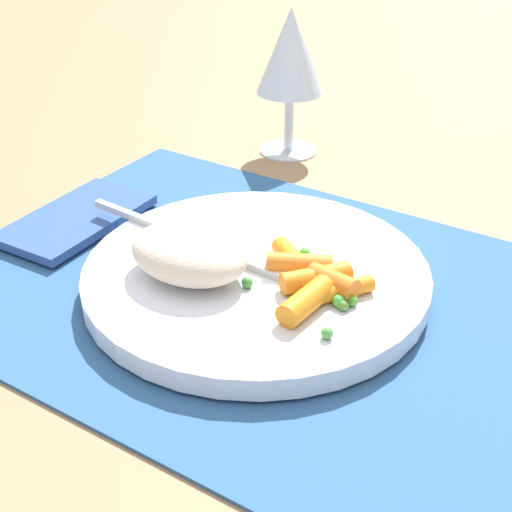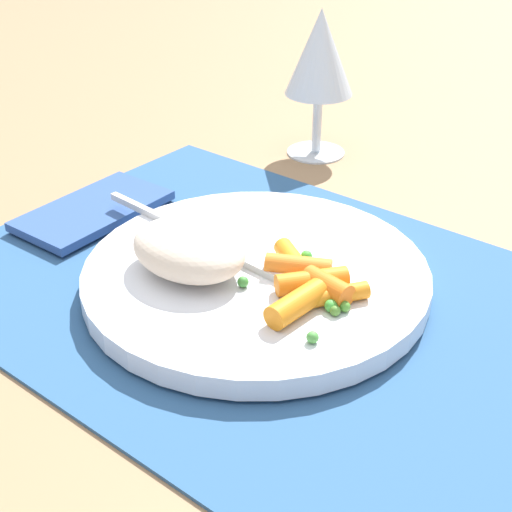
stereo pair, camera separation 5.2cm
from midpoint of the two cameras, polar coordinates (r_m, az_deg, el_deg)
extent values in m
plane|color=#997551|center=(0.58, 2.57, -2.86)|extent=(2.40, 2.40, 0.00)
cube|color=#2D5684|center=(0.58, 2.58, -2.61)|extent=(0.49, 0.36, 0.01)
cylinder|color=white|center=(0.57, 2.60, -1.66)|extent=(0.27, 0.27, 0.02)
ellipsoid|color=beige|center=(0.55, -2.57, 0.43)|extent=(0.09, 0.07, 0.04)
cylinder|color=orange|center=(0.53, 8.42, -2.33)|extent=(0.04, 0.02, 0.02)
cylinder|color=orange|center=(0.51, 6.07, -3.78)|extent=(0.02, 0.05, 0.02)
cylinder|color=orange|center=(0.56, 5.97, -0.90)|extent=(0.05, 0.04, 0.02)
cylinder|color=orange|center=(0.54, 7.34, -1.83)|extent=(0.05, 0.05, 0.02)
cylinder|color=orange|center=(0.57, 5.39, -0.24)|extent=(0.04, 0.03, 0.01)
cylinder|color=orange|center=(0.53, 9.29, -2.96)|extent=(0.04, 0.04, 0.01)
sphere|color=#4E9332|center=(0.52, 9.70, -3.95)|extent=(0.01, 0.01, 0.01)
sphere|color=#538C33|center=(0.52, 9.00, -4.28)|extent=(0.01, 0.01, 0.01)
sphere|color=#55A63D|center=(0.57, 4.73, -0.53)|extent=(0.01, 0.01, 0.01)
sphere|color=#4F9F44|center=(0.49, 7.43, -6.33)|extent=(0.01, 0.01, 0.01)
sphere|color=#3E8F3A|center=(0.54, 1.74, -2.09)|extent=(0.01, 0.01, 0.01)
sphere|color=#51922F|center=(0.54, 7.73, -2.26)|extent=(0.01, 0.01, 0.01)
sphere|color=green|center=(0.58, 6.49, -0.07)|extent=(0.01, 0.01, 0.01)
sphere|color=green|center=(0.52, 8.66, -3.91)|extent=(0.01, 0.01, 0.01)
sphere|color=green|center=(0.54, 10.89, -2.63)|extent=(0.01, 0.01, 0.01)
cube|color=silver|center=(0.56, 3.67, -1.16)|extent=(0.05, 0.02, 0.01)
cube|color=silver|center=(0.62, -3.88, 2.33)|extent=(0.17, 0.02, 0.01)
cylinder|color=silver|center=(0.83, 6.44, 7.98)|extent=(0.06, 0.06, 0.00)
cylinder|color=silver|center=(0.82, 6.58, 10.18)|extent=(0.01, 0.01, 0.06)
cone|color=silver|center=(0.80, 6.91, 15.33)|extent=(0.07, 0.07, 0.09)
cube|color=#33518C|center=(0.69, -10.08, 3.57)|extent=(0.08, 0.14, 0.01)
camera|label=1|loc=(0.03, -87.35, 1.57)|focal=51.89mm
camera|label=2|loc=(0.03, 92.65, -1.57)|focal=51.89mm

